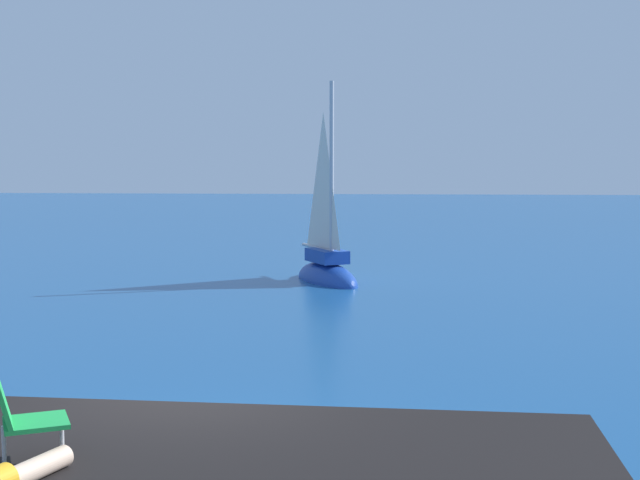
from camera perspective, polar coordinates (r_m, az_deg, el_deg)
name	(u,v)px	position (r m, az deg, el deg)	size (l,w,h in m)	color
ground_plane	(182,476)	(10.39, -8.94, -14.96)	(160.00, 160.00, 0.00)	navy
sailboat_near	(327,270)	(25.64, 0.44, -1.96)	(2.61, 3.48, 6.37)	#193D99
beach_chair	(21,413)	(7.87, -18.88, -10.62)	(0.75, 0.69, 0.80)	green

